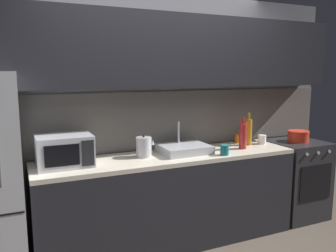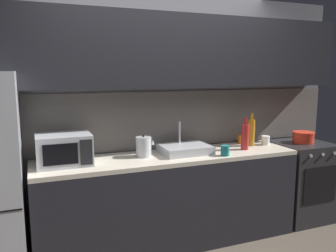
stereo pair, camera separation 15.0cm
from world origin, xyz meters
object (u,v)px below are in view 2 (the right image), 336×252
kettle (144,147)px  wine_bottle_red (245,137)px  cooking_pot (303,137)px  oven_range (300,181)px  mug_white (265,140)px  wine_bottle_amber (251,132)px  mug_orange (241,139)px  mug_teal (225,151)px  microwave (64,150)px

kettle → wine_bottle_red: 1.07m
kettle → cooking_pot: size_ratio=0.90×
oven_range → mug_white: 0.69m
wine_bottle_red → wine_bottle_amber: 0.22m
mug_orange → kettle: bearing=-171.8°
wine_bottle_red → mug_teal: 0.38m
microwave → wine_bottle_amber: (1.97, 0.07, 0.01)m
kettle → mug_white: size_ratio=2.14×
oven_range → mug_teal: (-1.14, -0.21, 0.50)m
microwave → kettle: size_ratio=2.15×
wine_bottle_amber → mug_orange: wine_bottle_amber is taller
mug_teal → kettle: bearing=161.0°
mug_teal → cooking_pot: (1.15, 0.21, 0.01)m
wine_bottle_red → wine_bottle_amber: size_ratio=0.93×
microwave → wine_bottle_amber: size_ratio=1.29×
mug_teal → wine_bottle_red: bearing=25.7°
wine_bottle_amber → mug_orange: bearing=107.2°
mug_white → mug_teal: same height
microwave → cooking_pot: microwave is taller
kettle → mug_teal: (0.74, -0.25, -0.05)m
wine_bottle_amber → wine_bottle_red: bearing=-141.7°
kettle → mug_orange: bearing=8.2°
mug_orange → cooking_pot: 0.73m
wine_bottle_amber → mug_white: bearing=-7.8°
microwave → wine_bottle_red: 1.80m
oven_range → cooking_pot: bearing=6.9°
microwave → cooking_pot: 2.62m
oven_range → cooking_pot: size_ratio=3.77×
mug_white → mug_teal: size_ratio=1.00×
mug_white → cooking_pot: cooking_pot is taller
mug_orange → cooking_pot: (0.69, -0.22, 0.01)m
mug_white → mug_teal: (-0.68, -0.27, 0.00)m
wine_bottle_red → mug_teal: size_ratio=3.31×
kettle → cooking_pot: kettle is taller
wine_bottle_red → mug_white: 0.38m
mug_white → cooking_pot: 0.48m
wine_bottle_amber → mug_white: size_ratio=3.56×
microwave → oven_range: bearing=-0.4°
kettle → mug_teal: kettle is taller
mug_orange → mug_teal: bearing=-137.2°
mug_white → mug_orange: (-0.22, 0.16, -0.00)m
kettle → wine_bottle_red: size_ratio=0.64×
mug_white → mug_orange: size_ratio=1.01×
microwave → kettle: microwave is taller
cooking_pot → wine_bottle_red: bearing=-176.4°
wine_bottle_amber → mug_teal: bearing=-149.6°
cooking_pot → mug_white: bearing=172.7°
mug_orange → cooking_pot: size_ratio=0.41×
mug_teal → mug_orange: (0.46, 0.43, -0.00)m
oven_range → kettle: size_ratio=4.20×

